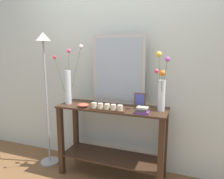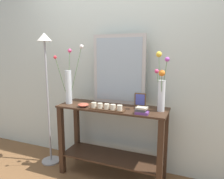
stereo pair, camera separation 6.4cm
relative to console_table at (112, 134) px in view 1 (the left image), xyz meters
name	(u,v)px [view 1 (the left image)]	position (x,y,z in m)	size (l,w,h in m)	color
ground_plane	(112,176)	(0.00, 0.00, -0.52)	(7.00, 6.00, 0.02)	brown
wall_back	(121,60)	(0.00, 0.33, 0.84)	(6.40, 0.08, 2.70)	beige
console_table	(112,134)	(0.00, 0.00, 0.00)	(1.23, 0.42, 0.84)	#382316
mirror_leaning	(118,70)	(0.01, 0.18, 0.73)	(0.63, 0.03, 0.81)	#B7B2AD
tall_vase_left	(68,84)	(-0.53, -0.05, 0.57)	(0.27, 0.24, 0.69)	silver
vase_right	(161,88)	(0.53, 0.02, 0.57)	(0.16, 0.17, 0.61)	silver
candle_tray	(107,107)	(0.00, -0.15, 0.36)	(0.39, 0.09, 0.07)	#472D1C
picture_frame_small	(140,99)	(0.28, 0.15, 0.40)	(0.13, 0.01, 0.15)	brown
decorative_bowl	(83,105)	(-0.29, -0.13, 0.35)	(0.12, 0.12, 0.04)	#B24C38
book_stack	(142,110)	(0.37, -0.15, 0.36)	(0.13, 0.10, 0.07)	#663884
floor_lamp	(45,78)	(-0.87, -0.02, 0.62)	(0.24, 0.24, 1.67)	#9E9EA3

